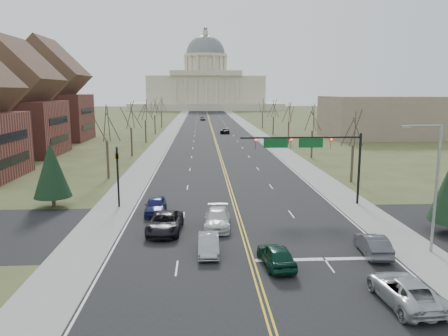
{
  "coord_description": "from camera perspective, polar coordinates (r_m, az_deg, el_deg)",
  "views": [
    {
      "loc": [
        -3.35,
        -28.82,
        11.34
      ],
      "look_at": [
        -0.85,
        18.13,
        3.0
      ],
      "focal_mm": 35.0,
      "sensor_mm": 36.0,
      "label": 1
    }
  ],
  "objects": [
    {
      "name": "bldg_left_far",
      "position": [
        108.52,
        -21.91,
        8.4
      ],
      "size": [
        17.1,
        14.28,
        23.25
      ],
      "color": "brown",
      "rests_on": "ground"
    },
    {
      "name": "tree_l_1",
      "position": [
        77.9,
        -12.1,
        6.6
      ],
      "size": [
        3.96,
        3.96,
        9.0
      ],
      "color": "#372C20",
      "rests_on": "ground"
    },
    {
      "name": "street_light",
      "position": [
        33.57,
        25.66,
        -1.44
      ],
      "size": [
        2.9,
        0.25,
        9.07
      ],
      "color": "gray",
      "rests_on": "ground"
    },
    {
      "name": "bldg_left_mid",
      "position": [
        85.36,
        -25.75,
        7.19
      ],
      "size": [
        15.1,
        14.28,
        20.75
      ],
      "color": "brown",
      "rests_on": "ground"
    },
    {
      "name": "edge_line_left",
      "position": [
        139.43,
        -5.71,
        5.35
      ],
      "size": [
        0.15,
        380.0,
        0.01
      ],
      "primitive_type": "cube",
      "color": "silver",
      "rests_on": "road"
    },
    {
      "name": "tree_r_1",
      "position": [
        75.38,
        11.51,
        6.22
      ],
      "size": [
        3.74,
        3.74,
        8.5
      ],
      "color": "#372C20",
      "rests_on": "ground"
    },
    {
      "name": "cross_road",
      "position": [
        36.77,
        2.35,
        -7.9
      ],
      "size": [
        120.0,
        14.0,
        0.01
      ],
      "primitive_type": "cube",
      "color": "black",
      "rests_on": "ground"
    },
    {
      "name": "sidewalk_right",
      "position": [
        140.13,
        3.27,
        5.41
      ],
      "size": [
        4.0,
        380.0,
        0.03
      ],
      "primitive_type": "cube",
      "color": "gray",
      "rests_on": "ground"
    },
    {
      "name": "center_line",
      "position": [
        139.32,
        -1.67,
        5.39
      ],
      "size": [
        0.42,
        380.0,
        0.01
      ],
      "primitive_type": "cube",
      "color": "gold",
      "rests_on": "road"
    },
    {
      "name": "signal_mast",
      "position": [
        44.03,
        11.19,
        2.59
      ],
      "size": [
        12.12,
        0.44,
        7.2
      ],
      "color": "black",
      "rests_on": "ground"
    },
    {
      "name": "stop_bar",
      "position": [
        31.18,
        12.98,
        -11.51
      ],
      "size": [
        9.5,
        0.5,
        0.01
      ],
      "primitive_type": "cube",
      "color": "silver",
      "rests_on": "road"
    },
    {
      "name": "car_sb_inner_lead",
      "position": [
        31.21,
        -2.03,
        -9.91
      ],
      "size": [
        1.47,
        4.12,
        1.35
      ],
      "primitive_type": "imported",
      "rotation": [
        0.0,
        0.0,
        -0.01
      ],
      "color": "gray",
      "rests_on": "road"
    },
    {
      "name": "car_nb_outer_lead",
      "position": [
        32.68,
        18.86,
        -9.43
      ],
      "size": [
        1.83,
        4.52,
        1.46
      ],
      "primitive_type": "imported",
      "rotation": [
        0.0,
        0.0,
        3.08
      ],
      "color": "#48494F",
      "rests_on": "road"
    },
    {
      "name": "ground",
      "position": [
        31.16,
        3.41,
        -11.31
      ],
      "size": [
        600.0,
        600.0,
        0.0
      ],
      "primitive_type": "plane",
      "color": "#454824",
      "rests_on": "ground"
    },
    {
      "name": "car_far_nb",
      "position": [
        118.19,
        0.14,
        4.92
      ],
      "size": [
        2.83,
        5.42,
        1.46
      ],
      "primitive_type": "imported",
      "rotation": [
        0.0,
        0.0,
        3.06
      ],
      "color": "black",
      "rests_on": "road"
    },
    {
      "name": "tree_l_3",
      "position": [
        117.53,
        -9.06,
        7.79
      ],
      "size": [
        3.96,
        3.96,
        9.0
      ],
      "color": "#372C20",
      "rests_on": "ground"
    },
    {
      "name": "car_nb_inner_lead",
      "position": [
        29.24,
        6.83,
        -11.23
      ],
      "size": [
        2.29,
        4.6,
        1.51
      ],
      "primitive_type": "imported",
      "rotation": [
        0.0,
        0.0,
        3.26
      ],
      "color": "#0A3021",
      "rests_on": "road"
    },
    {
      "name": "car_nb_outer_second",
      "position": [
        26.24,
        22.54,
        -14.54
      ],
      "size": [
        2.85,
        5.55,
        1.5
      ],
      "primitive_type": "imported",
      "rotation": [
        0.0,
        0.0,
        3.21
      ],
      "color": "#B4B7BC",
      "rests_on": "road"
    },
    {
      "name": "tree_r_3",
      "position": [
        114.49,
        6.49,
        7.6
      ],
      "size": [
        3.74,
        3.74,
        8.5
      ],
      "color": "#372C20",
      "rests_on": "ground"
    },
    {
      "name": "road",
      "position": [
        139.32,
        -1.67,
        5.39
      ],
      "size": [
        20.0,
        380.0,
        0.01
      ],
      "primitive_type": "cube",
      "color": "black",
      "rests_on": "ground"
    },
    {
      "name": "tree_r_4",
      "position": [
        134.24,
        5.08,
        7.98
      ],
      "size": [
        3.74,
        3.74,
        8.5
      ],
      "color": "#372C20",
      "rests_on": "ground"
    },
    {
      "name": "tree_r_0",
      "position": [
        56.29,
        16.59,
        4.76
      ],
      "size": [
        3.74,
        3.74,
        8.5
      ],
      "color": "#372C20",
      "rests_on": "ground"
    },
    {
      "name": "signal_left",
      "position": [
        43.77,
        -13.73,
        -0.27
      ],
      "size": [
        0.32,
        0.36,
        6.0
      ],
      "color": "black",
      "rests_on": "ground"
    },
    {
      "name": "car_far_sb",
      "position": [
        169.79,
        -2.8,
        6.48
      ],
      "size": [
        2.18,
        4.6,
        1.52
      ],
      "primitive_type": "imported",
      "rotation": [
        0.0,
        0.0,
        0.09
      ],
      "color": "#414348",
      "rests_on": "road"
    },
    {
      "name": "car_sb_outer_lead",
      "position": [
        35.95,
        -7.72,
        -7.1
      ],
      "size": [
        2.93,
        5.76,
        1.56
      ],
      "primitive_type": "imported",
      "rotation": [
        0.0,
        0.0,
        -0.06
      ],
      "color": "black",
      "rests_on": "road"
    },
    {
      "name": "tree_l_4",
      "position": [
        137.43,
        -8.2,
        8.12
      ],
      "size": [
        3.96,
        3.96,
        9.0
      ],
      "color": "#372C20",
      "rests_on": "ground"
    },
    {
      "name": "bldg_right_mass",
      "position": [
        113.61,
        19.51,
        6.29
      ],
      "size": [
        25.0,
        20.0,
        10.0
      ],
      "primitive_type": "cube",
      "color": "#7C6958",
      "rests_on": "ground"
    },
    {
      "name": "sidewalk_left",
      "position": [
        139.55,
        -6.62,
        5.34
      ],
      "size": [
        4.0,
        380.0,
        0.03
      ],
      "primitive_type": "cube",
      "color": "gray",
      "rests_on": "ground"
    },
    {
      "name": "tree_l_0",
      "position": [
        58.27,
        -15.14,
        5.38
      ],
      "size": [
        3.96,
        3.96,
        9.0
      ],
      "color": "#372C20",
      "rests_on": "ground"
    },
    {
      "name": "edge_line_right",
      "position": [
        139.9,
        2.37,
        5.41
      ],
      "size": [
        0.15,
        380.0,
        0.01
      ],
      "primitive_type": "cube",
      "color": "silver",
      "rests_on": "road"
    },
    {
      "name": "tree_r_2",
      "position": [
        94.84,
        8.49,
        7.06
      ],
      "size": [
        3.74,
        3.74,
        8.5
      ],
      "color": "#372C20",
      "rests_on": "ground"
    },
    {
      "name": "car_sb_outer_second",
      "position": [
        41.33,
        -8.92,
        -4.84
      ],
      "size": [
        1.97,
        4.69,
        1.58
      ],
      "primitive_type": "imported",
      "rotation": [
        0.0,
        0.0,
        0.02
      ],
      "color": "#161A50",
      "rests_on": "road"
    },
    {
      "name": "capitol",
      "position": [
        278.77,
        -2.4,
        10.64
      ],
      "size": [
        90.0,
        60.0,
        50.0
      ],
      "color": "beige",
      "rests_on": "ground"
    },
    {
      "name": "tree_l_2",
      "position": [
        97.68,
        -10.27,
        7.32
      ],
      "size": [
        3.96,
        3.96,
        9.0
      ],
      "color": "#372C20",
      "rests_on": "ground"
    },
    {
      "name": "conifer_l",
      "position": [
        45.89,
        -21.61,
        -0.18
      ],
      "size": [
        3.64,
        3.64,
        6.5
      ],
      "color": "#372C20",
      "rests_on": "ground"
    },
    {
      "name": "car_sb_inner_second",
      "position": [
        36.77,
        -0.86,
        -6.65
      ],
      "size": [
        2.43,
        5.35,
        1.52
      ],
      "primitive_type": "imported",
      "rotation": [
        0.0,
        0.0,
        -0.06
      ],
      "color": "silver",
      "rests_on": "road"
    }
  ]
}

